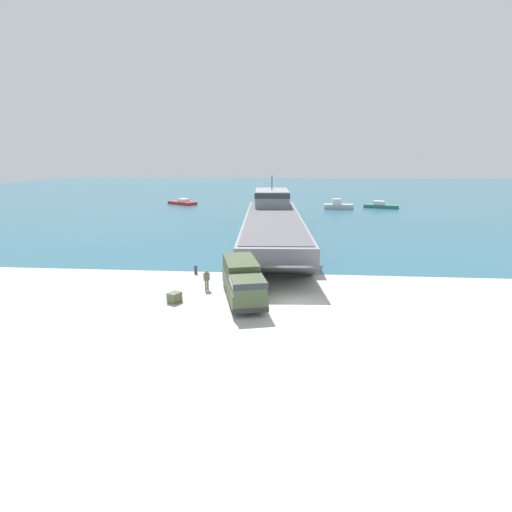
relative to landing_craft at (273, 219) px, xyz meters
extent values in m
plane|color=#B7B5AD|center=(2.77, -29.14, -1.81)|extent=(240.00, 240.00, 0.00)
cube|color=#285B70|center=(2.77, 68.24, -1.80)|extent=(240.00, 180.00, 0.01)
cube|color=gray|center=(0.16, -2.75, -0.61)|extent=(9.86, 39.40, 2.40)
cube|color=#56565B|center=(0.16, -2.75, 0.63)|extent=(9.16, 37.81, 0.08)
cube|color=gray|center=(-0.61, 10.78, 1.91)|extent=(5.97, 11.21, 2.64)
cube|color=#28333D|center=(-0.61, 10.78, 2.69)|extent=(6.13, 11.33, 0.79)
cylinder|color=#3F3F42|center=(-0.61, 10.78, 4.43)|extent=(0.16, 0.16, 2.40)
cube|color=#56565B|center=(1.43, -25.18, -0.53)|extent=(6.84, 6.33, 2.39)
cube|color=#475638|center=(-1.01, -28.77, -0.87)|extent=(4.15, 7.74, 1.15)
cube|color=#475638|center=(-0.40, -31.13, 0.14)|extent=(2.79, 2.99, 0.85)
cube|color=#28333D|center=(-0.40, -31.13, 0.35)|extent=(2.86, 3.03, 0.43)
cube|color=#3C492E|center=(-1.32, -27.56, 0.33)|extent=(3.38, 5.09, 1.25)
cube|color=#2D2D2D|center=(-0.10, -32.27, -1.29)|extent=(2.40, 0.84, 0.32)
cylinder|color=black|center=(0.49, -30.75, -1.24)|extent=(0.68, 1.19, 1.13)
cylinder|color=black|center=(-1.36, -31.23, -1.24)|extent=(0.68, 1.19, 1.13)
cylinder|color=black|center=(-0.51, -26.85, -1.24)|extent=(0.68, 1.19, 1.13)
cylinder|color=black|center=(-2.37, -27.33, -1.24)|extent=(0.68, 1.19, 1.13)
cylinder|color=black|center=(-0.79, -25.78, -1.24)|extent=(0.68, 1.19, 1.13)
cylinder|color=black|center=(-2.64, -26.26, -1.24)|extent=(0.68, 1.19, 1.13)
cylinder|color=#6B664C|center=(-4.04, -26.80, -1.41)|extent=(0.14, 0.14, 0.80)
cylinder|color=#6B664C|center=(-4.19, -26.90, -1.41)|extent=(0.14, 0.14, 0.80)
cube|color=#6B664C|center=(-4.12, -26.85, -0.69)|extent=(0.50, 0.44, 0.63)
sphere|color=tan|center=(-4.12, -26.85, -0.27)|extent=(0.22, 0.22, 0.22)
cube|color=#B22323|center=(-21.85, 32.50, -1.50)|extent=(7.27, 6.14, 0.61)
cube|color=silver|center=(-21.42, 32.21, -0.86)|extent=(2.80, 2.77, 0.67)
cube|color=#2D7060|center=(21.68, 29.30, -1.46)|extent=(7.35, 4.69, 0.68)
cube|color=silver|center=(21.19, 29.47, -0.75)|extent=(2.54, 2.38, 0.75)
cube|color=#B7BABF|center=(12.43, 26.40, -1.30)|extent=(5.88, 2.28, 1.01)
cube|color=silver|center=(12.00, 26.42, -0.25)|extent=(1.79, 1.51, 1.11)
cylinder|color=#333338|center=(-6.02, -22.48, -1.52)|extent=(0.28, 0.28, 0.57)
sphere|color=#333338|center=(-6.02, -22.48, -1.16)|extent=(0.32, 0.32, 0.32)
cube|color=#566042|center=(-5.89, -29.81, -1.44)|extent=(1.06, 1.12, 0.73)
camera|label=1|loc=(2.25, -56.61, 8.39)|focal=28.00mm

